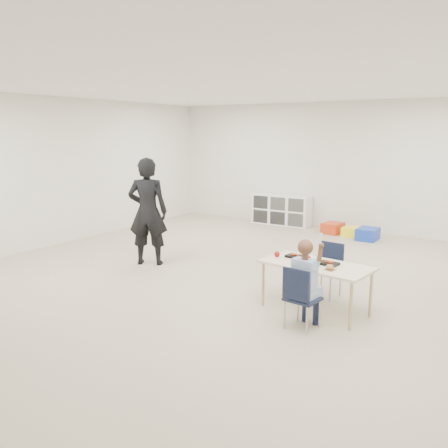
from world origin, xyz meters
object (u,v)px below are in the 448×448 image
Objects in this scene: table at (315,287)px; child at (303,280)px; cubby_shelf at (281,210)px; chair_near at (303,297)px; adult at (148,212)px.

child reaches higher than table.
child is at bearing -62.03° from cubby_shelf.
table is 1.93× the size of chair_near.
cubby_shelf is at bearing 125.80° from chair_near.
child is 0.64× the size of adult.
adult reaches higher than child.
chair_near is at bearing -74.55° from table.
cubby_shelf is (-2.76, 4.78, 0.05)m from table.
table is 0.98× the size of cubby_shelf.
child is (0.07, -0.56, 0.26)m from table.
adult is (-3.18, 1.07, 0.32)m from child.
chair_near is at bearing -62.03° from cubby_shelf.
cubby_shelf is at bearing -122.22° from adult.
table is 0.62m from child.
chair_near is at bearing 0.00° from child.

